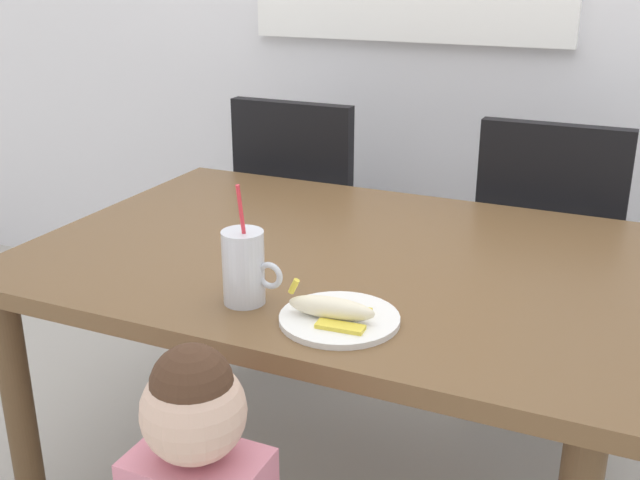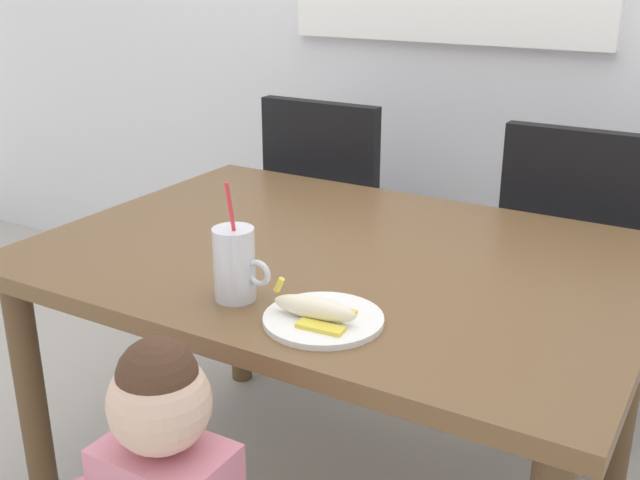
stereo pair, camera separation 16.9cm
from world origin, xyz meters
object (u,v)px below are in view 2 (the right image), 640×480
object	(u,v)px
milk_cup	(235,268)
dining_chair_left	(336,216)
dining_chair_right	(577,260)
dining_table	(339,286)
snack_plate	(323,319)
peeled_banana	(316,309)

from	to	relation	value
milk_cup	dining_chair_left	bearing A→B (deg)	109.12
dining_chair_right	milk_cup	size ratio (longest dim) A/B	3.82
dining_table	snack_plate	size ratio (longest dim) A/B	6.12
dining_chair_right	snack_plate	xyz separation A→B (m)	(-0.24, -1.09, 0.21)
dining_chair_right	peeled_banana	bearing A→B (deg)	77.26
dining_chair_left	peeled_banana	distance (m)	1.27
dining_table	snack_plate	world-z (taller)	snack_plate
milk_cup	peeled_banana	xyz separation A→B (m)	(0.20, -0.02, -0.04)
dining_chair_left	dining_chair_right	bearing A→B (deg)	179.83
dining_chair_left	snack_plate	bearing A→B (deg)	118.07
dining_table	snack_plate	xyz separation A→B (m)	(0.16, -0.35, 0.10)
milk_cup	dining_chair_right	bearing A→B (deg)	67.67
snack_plate	peeled_banana	distance (m)	0.03
milk_cup	peeled_banana	world-z (taller)	milk_cup
milk_cup	snack_plate	xyz separation A→B (m)	(0.21, -0.00, -0.06)
dining_table	milk_cup	size ratio (longest dim) A/B	5.59
snack_plate	dining_chair_right	bearing A→B (deg)	77.53
dining_chair_left	snack_plate	size ratio (longest dim) A/B	4.17
milk_cup	dining_table	bearing A→B (deg)	81.89
dining_table	dining_chair_left	bearing A→B (deg)	119.64
dining_table	dining_chair_left	world-z (taller)	dining_chair_left
dining_chair_left	peeled_banana	world-z (taller)	dining_chair_left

